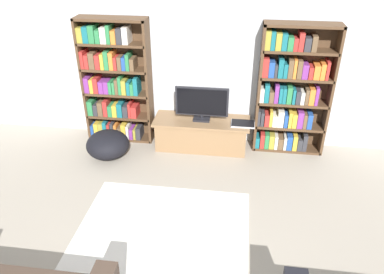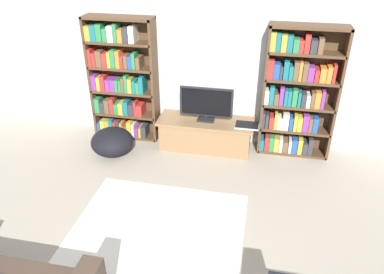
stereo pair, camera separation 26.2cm
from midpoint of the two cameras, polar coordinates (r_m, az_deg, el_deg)
The scene contains 8 objects.
wall_back at distance 5.43m, azimuth 0.41°, elevation 12.19°, with size 8.80×0.06×2.60m.
bookshelf_left at distance 5.70m, azimuth -13.03°, elevation 8.05°, with size 1.00×0.30×1.85m.
bookshelf_right at distance 5.38m, azimuth 13.44°, elevation 6.71°, with size 1.00×0.30×1.85m.
tv_stand at distance 5.56m, azimuth 0.10°, elevation 0.55°, with size 1.40×0.52×0.45m.
television at distance 5.33m, azimuth 0.10°, elevation 5.16°, with size 0.76×0.16×0.51m.
laptop at distance 5.35m, azimuth 6.36°, elevation 2.00°, with size 0.33×0.24×0.03m.
area_rug at distance 4.19m, azimuth -6.49°, elevation -14.63°, with size 1.86×1.66×0.02m.
beanbag_ottoman at distance 5.50m, azimuth -14.05°, elevation -1.15°, with size 0.61×0.61×0.38m, color black.
Camera 1 is at (0.53, -0.93, 2.92)m, focal length 35.00 mm.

